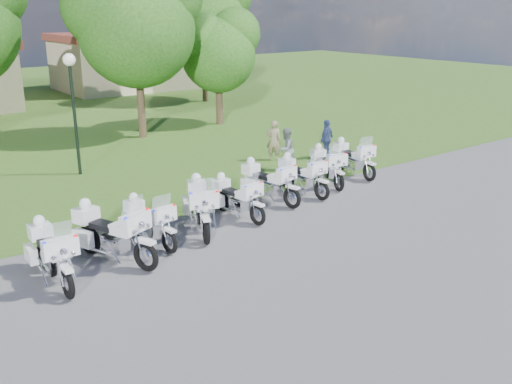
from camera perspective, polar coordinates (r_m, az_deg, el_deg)
ground at (r=14.97m, az=-0.16°, el=-5.28°), size 100.00×100.00×0.00m
motorcycle_0 at (r=13.61m, az=-19.79°, el=-5.72°), size 0.82×2.44×1.64m
motorcycle_1 at (r=14.22m, az=-14.32°, el=-3.91°), size 1.46×2.52×1.78m
motorcycle_2 at (r=15.12m, az=-10.68°, el=-2.82°), size 0.86×2.21×1.48m
motorcycle_3 at (r=15.80m, az=-5.59°, el=-1.29°), size 1.49×2.39×1.72m
motorcycle_4 at (r=16.71m, az=-2.00°, el=-0.47°), size 0.86×2.22×1.49m
motorcycle_5 at (r=18.04m, az=1.19°, el=1.12°), size 1.05×2.39×1.62m
motorcycle_6 at (r=18.91m, az=4.57°, el=1.75°), size 0.79×2.29×1.54m
motorcycle_7 at (r=20.09m, az=7.09°, el=2.67°), size 1.21×2.25×1.56m
motorcycle_8 at (r=21.29m, az=9.63°, el=3.44°), size 0.95×2.33×1.57m
lamp_post at (r=21.53m, az=-17.96°, el=10.16°), size 0.44×0.44×4.39m
tree_2 at (r=27.29m, az=-12.08°, el=16.74°), size 6.23×5.32×8.31m
tree_3 at (r=30.09m, az=-3.89°, el=14.18°), size 4.47×3.81×5.96m
tree_4 at (r=37.80m, az=-5.43°, el=17.51°), size 6.41×5.47×8.55m
building_east at (r=45.47m, az=-12.00°, el=12.75°), size 11.44×7.28×4.10m
bystander_a at (r=23.02m, az=1.78°, el=5.17°), size 0.70×0.67×1.62m
bystander_b at (r=21.58m, az=3.00°, el=4.27°), size 0.92×0.81×1.61m
bystander_c at (r=23.47m, az=7.08°, el=5.27°), size 1.01×0.68×1.60m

